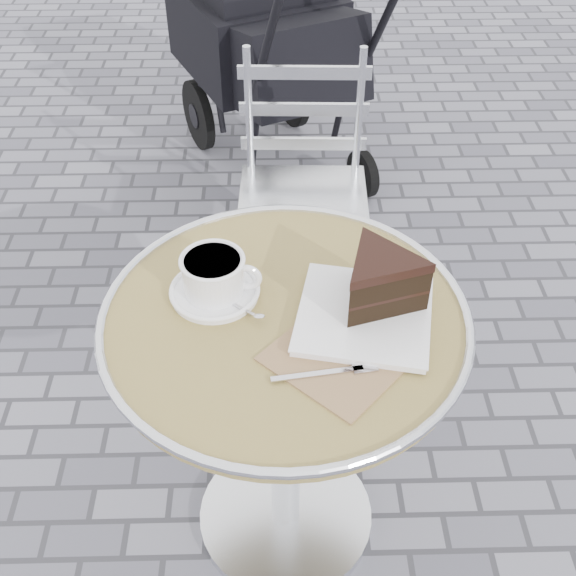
{
  "coord_description": "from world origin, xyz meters",
  "views": [
    {
      "loc": [
        -0.02,
        -0.99,
        1.69
      ],
      "look_at": [
        0.01,
        0.03,
        0.78
      ],
      "focal_mm": 45.0,
      "sensor_mm": 36.0,
      "label": 1
    }
  ],
  "objects_px": {
    "bistro_chair": "(303,161)",
    "cake_plate_set": "(376,289)",
    "cafe_table": "(285,373)",
    "cappuccino_set": "(215,279)",
    "baby_stroller": "(269,50)"
  },
  "relations": [
    {
      "from": "cappuccino_set",
      "to": "cake_plate_set",
      "type": "xyz_separation_m",
      "value": [
        0.3,
        -0.06,
        0.02
      ]
    },
    {
      "from": "cafe_table",
      "to": "cake_plate_set",
      "type": "height_order",
      "value": "cake_plate_set"
    },
    {
      "from": "cafe_table",
      "to": "cake_plate_set",
      "type": "bearing_deg",
      "value": 1.4
    },
    {
      "from": "bistro_chair",
      "to": "cake_plate_set",
      "type": "bearing_deg",
      "value": -81.42
    },
    {
      "from": "cappuccino_set",
      "to": "cake_plate_set",
      "type": "bearing_deg",
      "value": -3.99
    },
    {
      "from": "bistro_chair",
      "to": "baby_stroller",
      "type": "xyz_separation_m",
      "value": [
        -0.1,
        0.85,
        -0.03
      ]
    },
    {
      "from": "bistro_chair",
      "to": "cappuccino_set",
      "type": "bearing_deg",
      "value": -102.28
    },
    {
      "from": "cappuccino_set",
      "to": "bistro_chair",
      "type": "bearing_deg",
      "value": 82.75
    },
    {
      "from": "cake_plate_set",
      "to": "bistro_chair",
      "type": "relative_size",
      "value": 0.46
    },
    {
      "from": "cafe_table",
      "to": "baby_stroller",
      "type": "xyz_separation_m",
      "value": [
        -0.03,
        1.72,
        -0.07
      ]
    },
    {
      "from": "cake_plate_set",
      "to": "baby_stroller",
      "type": "height_order",
      "value": "baby_stroller"
    },
    {
      "from": "cake_plate_set",
      "to": "bistro_chair",
      "type": "distance_m",
      "value": 0.91
    },
    {
      "from": "cafe_table",
      "to": "cappuccino_set",
      "type": "height_order",
      "value": "cappuccino_set"
    },
    {
      "from": "cafe_table",
      "to": "bistro_chair",
      "type": "relative_size",
      "value": 0.87
    },
    {
      "from": "cappuccino_set",
      "to": "bistro_chair",
      "type": "xyz_separation_m",
      "value": [
        0.21,
        0.81,
        -0.24
      ]
    }
  ]
}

